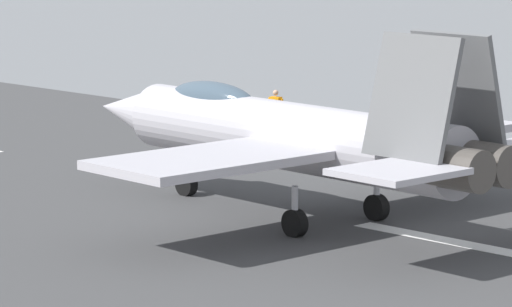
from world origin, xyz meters
The scene contains 4 objects.
ground_plane centered at (0.00, 0.00, 0.00)m, with size 400.00×400.00×0.00m, color slate.
runway_strip centered at (-0.02, 0.00, 0.01)m, with size 240.00×26.00×0.02m.
fighter_jet centered at (5.07, 0.80, 2.44)m, with size 16.59×14.02×5.64m.
crew_person centered at (16.91, -10.62, 0.85)m, with size 0.69×0.36×1.70m.
Camera 1 is at (-24.92, 31.98, 8.97)m, focal length 108.64 mm.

